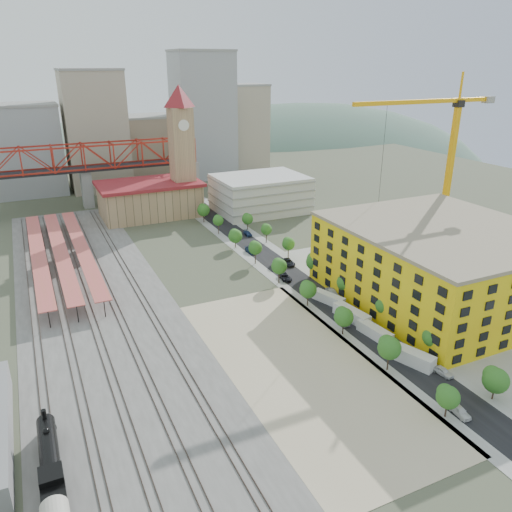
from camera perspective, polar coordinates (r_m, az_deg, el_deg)
name	(u,v)px	position (r m, az deg, el deg)	size (l,w,h in m)	color
ground	(251,298)	(126.10, -0.56, -4.77)	(400.00, 400.00, 0.00)	#474C38
ballast_strip	(93,296)	(133.13, -18.10, -4.41)	(36.00, 165.00, 0.06)	#605E59
dirt_lot	(300,365)	(100.18, 5.00, -12.35)	(28.00, 67.00, 0.06)	tan
street_asphalt	(280,267)	(144.82, 2.73, -1.21)	(12.00, 170.00, 0.06)	black
sidewalk_west	(263,270)	(142.52, 0.77, -1.57)	(3.00, 170.00, 0.04)	gray
sidewalk_east	(296,264)	(147.30, 4.62, -0.86)	(3.00, 170.00, 0.04)	gray
construction_pad	(445,296)	(135.75, 20.77, -4.26)	(50.00, 90.00, 0.06)	gray
rail_tracks	(86,297)	(132.94, -18.88, -4.49)	(26.56, 160.00, 0.18)	#382B23
platform_canopies	(60,250)	(156.85, -21.49, 0.63)	(16.00, 80.00, 4.12)	#CC4E53
station_hall	(150,199)	(195.93, -12.03, 6.43)	(38.00, 24.00, 13.10)	tan
clock_tower	(181,139)	(193.00, -8.55, 13.12)	(12.00, 12.00, 52.00)	tan
parking_garage	(260,194)	(197.95, 0.48, 7.14)	(34.00, 26.00, 14.00)	silver
truss_bridge	(83,161)	(212.40, -19.11, 10.24)	(94.00, 9.60, 25.60)	gray
construction_building	(441,263)	(130.13, 20.37, -0.80)	(44.60, 50.60, 18.80)	#FFF215
street_trees	(297,279)	(136.80, 4.68, -2.67)	(15.40, 124.40, 8.00)	#2A5F1C
skyline	(142,134)	(253.46, -12.86, 13.39)	(133.00, 46.00, 60.00)	#9EA0A3
distant_hills	(166,246)	(398.17, -10.22, 1.13)	(647.00, 264.00, 227.00)	#4C6B59
locomotive	(51,468)	(81.36, -22.39, -21.47)	(3.10, 23.91, 5.98)	black
tower_crane	(444,145)	(158.95, 20.73, 11.74)	(49.57, 2.42, 52.94)	#FFAF10
site_trailer_a	(408,356)	(104.48, 17.03, -10.86)	(2.75, 10.43, 2.86)	silver
site_trailer_b	(375,332)	(111.34, 13.41, -8.46)	(2.37, 9.00, 2.46)	silver
site_trailer_c	(352,315)	(117.13, 10.86, -6.60)	(2.62, 9.95, 2.72)	silver
site_trailer_d	(329,298)	(124.19, 8.29, -4.82)	(2.30, 8.72, 2.39)	silver
car_0	(459,411)	(93.99, 22.23, -16.09)	(1.81, 4.51, 1.54)	silver
car_1	(342,321)	(115.41, 9.78, -7.28)	(1.69, 4.85, 1.60)	gray
car_2	(285,277)	(136.04, 3.35, -2.44)	(2.42, 5.25, 1.46)	black
car_3	(251,251)	(154.78, -0.61, 0.61)	(2.05, 5.04, 1.46)	navy
car_4	(443,371)	(103.11, 20.56, -12.25)	(1.76, 4.37, 1.49)	silver
car_5	(332,293)	(128.19, 8.66, -4.17)	(1.70, 4.86, 1.60)	#9B9A9F
car_6	(289,262)	(146.03, 3.74, -0.72)	(2.57, 5.57, 1.55)	black
car_7	(248,234)	(170.54, -0.96, 2.58)	(1.94, 4.77, 1.38)	navy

